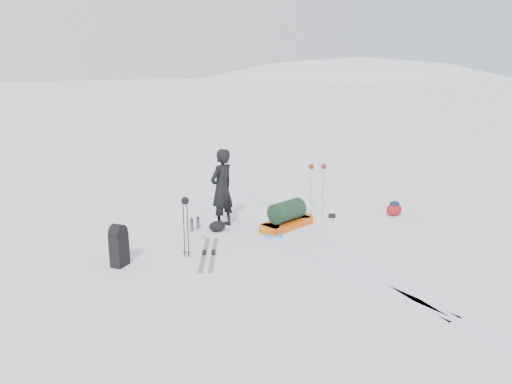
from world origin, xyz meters
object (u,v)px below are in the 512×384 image
at_px(skier, 222,189).
at_px(expedition_rucksack, 119,246).
at_px(pulk_sled, 287,217).
at_px(ski_poles_black, 185,208).

bearing_deg(skier, expedition_rucksack, -1.12).
xyz_separation_m(skier, expedition_rucksack, (-2.71, -0.92, -0.54)).
bearing_deg(pulk_sled, ski_poles_black, 176.32).
bearing_deg(ski_poles_black, skier, 21.82).
relative_size(skier, expedition_rucksack, 2.07).
bearing_deg(ski_poles_black, pulk_sled, -9.52).
height_order(pulk_sled, expedition_rucksack, expedition_rucksack).
bearing_deg(ski_poles_black, expedition_rucksack, 146.54).
relative_size(skier, ski_poles_black, 1.50).
height_order(expedition_rucksack, ski_poles_black, ski_poles_black).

